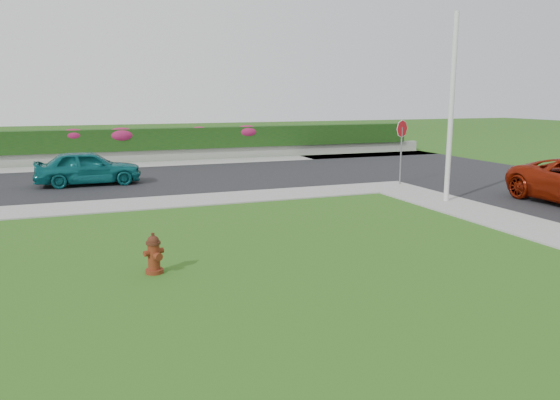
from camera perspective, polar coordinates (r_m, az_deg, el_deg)
name	(u,v)px	position (r m, az deg, el deg)	size (l,w,h in m)	color
ground	(321,290)	(9.72, 4.33, -9.32)	(120.00, 120.00, 0.00)	black
street_far	(45,185)	(22.52, -23.38, 1.44)	(26.00, 8.00, 0.04)	black
sidewalk_far	(0,213)	(17.69, -27.22, -1.23)	(24.00, 2.00, 0.04)	gray
curb_corner	(389,187)	(20.68, 11.33, 1.36)	(2.00, 2.00, 0.04)	gray
sidewalk_beyond	(138,165)	(27.60, -14.67, 3.55)	(34.00, 2.00, 0.04)	gray
retaining_wall	(134,156)	(29.05, -15.03, 4.43)	(34.00, 0.40, 0.60)	gray
hedge	(133,140)	(29.08, -15.13, 6.12)	(32.00, 0.90, 1.10)	black
fire_hydrant	(154,254)	(10.71, -13.04, -5.54)	(0.41, 0.39, 0.79)	#54240D
sedan_teal	(88,167)	(21.82, -19.41, 3.23)	(1.54, 3.83, 1.31)	#0C595D
utility_pole	(451,109)	(18.01, 17.46, 9.01)	(0.16, 0.16, 5.86)	silver
stop_sign	(402,137)	(21.14, 12.60, 6.45)	(0.63, 0.27, 2.47)	slate
flower_clump_c	(74,135)	(28.81, -20.75, 6.36)	(1.25, 0.80, 0.62)	#AA1D4B
flower_clump_d	(121,135)	(28.91, -16.25, 6.53)	(1.51, 0.97, 0.75)	#AA1D4B
flower_clump_e	(199,131)	(29.50, -8.46, 7.12)	(1.01, 0.65, 0.50)	#AA1D4B
flower_clump_f	(247,132)	(30.18, -3.49, 7.14)	(1.41, 0.90, 0.70)	#AA1D4B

